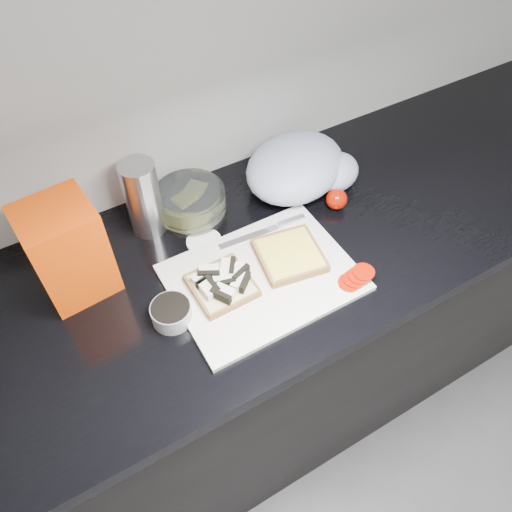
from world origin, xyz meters
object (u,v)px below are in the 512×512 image
(bread_bag, at_px, (68,251))
(steel_canister, at_px, (143,198))
(glass_bowl, at_px, (190,203))
(cutting_board, at_px, (263,278))

(bread_bag, bearing_deg, steel_canister, 18.01)
(bread_bag, xyz_separation_m, steel_canister, (0.20, 0.08, -0.02))
(steel_canister, bearing_deg, glass_bowl, -2.89)
(bread_bag, height_order, steel_canister, bread_bag)
(cutting_board, height_order, steel_canister, steel_canister)
(steel_canister, bearing_deg, cutting_board, -60.20)
(bread_bag, distance_m, steel_canister, 0.21)
(cutting_board, distance_m, glass_bowl, 0.27)
(glass_bowl, bearing_deg, cutting_board, -79.92)
(cutting_board, xyz_separation_m, glass_bowl, (-0.05, 0.27, 0.03))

